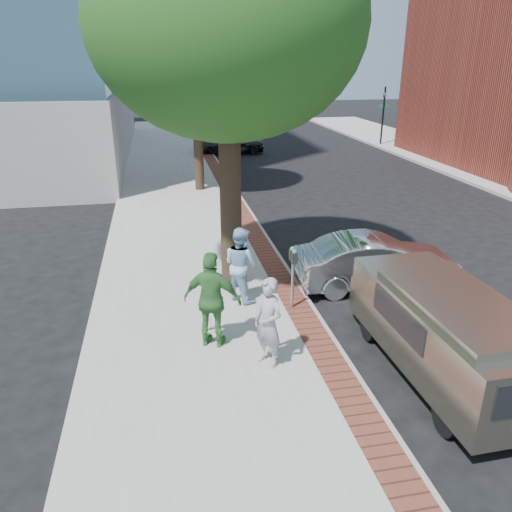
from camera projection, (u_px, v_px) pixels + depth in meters
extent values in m
plane|color=black|center=(272.00, 323.00, 11.18)|extent=(120.00, 120.00, 0.00)
cube|color=#9E9991|center=(183.00, 219.00, 18.17)|extent=(5.00, 60.00, 0.15)
cube|color=brown|center=(242.00, 213.00, 18.54)|extent=(0.60, 60.00, 0.01)
cube|color=gray|center=(251.00, 215.00, 18.63)|extent=(0.10, 60.00, 0.15)
cylinder|color=black|center=(207.00, 121.00, 30.69)|extent=(0.12, 0.12, 3.80)
imported|color=black|center=(206.00, 102.00, 30.28)|extent=(0.18, 0.15, 0.90)
cube|color=#1E7238|center=(206.00, 109.00, 30.43)|extent=(0.70, 0.03, 0.18)
cylinder|color=black|center=(383.00, 117.00, 32.78)|extent=(0.12, 0.12, 3.80)
imported|color=black|center=(384.00, 100.00, 32.37)|extent=(0.18, 0.15, 0.90)
cube|color=#1E7238|center=(384.00, 106.00, 32.52)|extent=(0.70, 0.03, 0.18)
cylinder|color=black|center=(231.00, 200.00, 11.93)|extent=(0.52, 0.52, 4.40)
ellipsoid|color=#224D16|center=(227.00, 23.00, 10.51)|extent=(6.00, 6.00, 4.92)
cylinder|color=black|center=(198.00, 145.00, 21.26)|extent=(0.40, 0.40, 3.85)
ellipsoid|color=#224D16|center=(195.00, 63.00, 20.06)|extent=(4.80, 4.80, 3.94)
cylinder|color=gray|center=(292.00, 285.00, 11.33)|extent=(0.07, 0.07, 1.15)
cube|color=#2D3030|center=(294.00, 258.00, 10.99)|extent=(0.12, 0.14, 0.24)
cube|color=#2D3030|center=(292.00, 255.00, 11.15)|extent=(0.12, 0.14, 0.24)
sphere|color=#3F8C4C|center=(295.00, 252.00, 10.93)|extent=(0.11, 0.11, 0.11)
sphere|color=#3F8C4C|center=(292.00, 249.00, 11.10)|extent=(0.11, 0.11, 0.11)
imported|color=#9A999E|center=(268.00, 323.00, 9.11)|extent=(0.68, 0.76, 1.75)
imported|color=#93BEE3|center=(241.00, 264.00, 11.64)|extent=(1.06, 1.11, 1.80)
imported|color=#3C7B38|center=(212.00, 300.00, 9.70)|extent=(1.26, 0.91, 1.98)
imported|color=silver|center=(377.00, 262.00, 12.71)|extent=(4.20, 1.71, 1.35)
imported|color=black|center=(230.00, 142.00, 30.59)|extent=(4.21, 1.82, 1.42)
cube|color=gray|center=(446.00, 331.00, 9.02)|extent=(1.85, 4.52, 1.26)
cube|color=gray|center=(395.00, 296.00, 10.90)|extent=(1.74, 0.87, 0.75)
cube|color=gray|center=(461.00, 303.00, 8.50)|extent=(1.64, 3.21, 0.15)
cylinder|color=black|center=(370.00, 327.00, 10.42)|extent=(0.22, 0.60, 0.60)
cylinder|color=black|center=(437.00, 319.00, 10.72)|extent=(0.22, 0.60, 0.60)
cylinder|color=black|center=(448.00, 418.00, 7.78)|extent=(0.22, 0.60, 0.60)
cube|color=black|center=(486.00, 307.00, 9.26)|extent=(0.05, 1.87, 0.51)
cube|color=black|center=(397.00, 317.00, 8.91)|extent=(0.05, 1.87, 0.51)
cube|color=black|center=(387.00, 276.00, 11.17)|extent=(1.50, 0.04, 0.37)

